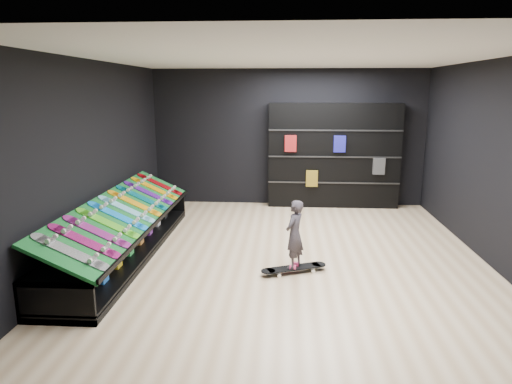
# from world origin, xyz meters

# --- Properties ---
(floor) EXTENTS (6.00, 7.00, 0.01)m
(floor) POSITION_xyz_m (0.00, 0.00, 0.00)
(floor) COLOR beige
(floor) RESTS_ON ground
(ceiling) EXTENTS (6.00, 7.00, 0.01)m
(ceiling) POSITION_xyz_m (0.00, 0.00, 3.00)
(ceiling) COLOR white
(ceiling) RESTS_ON ground
(wall_back) EXTENTS (6.00, 0.02, 3.00)m
(wall_back) POSITION_xyz_m (0.00, 3.50, 1.50)
(wall_back) COLOR black
(wall_back) RESTS_ON ground
(wall_front) EXTENTS (6.00, 0.02, 3.00)m
(wall_front) POSITION_xyz_m (0.00, -3.50, 1.50)
(wall_front) COLOR black
(wall_front) RESTS_ON ground
(wall_left) EXTENTS (0.02, 7.00, 3.00)m
(wall_left) POSITION_xyz_m (-3.00, 0.00, 1.50)
(wall_left) COLOR black
(wall_left) RESTS_ON ground
(wall_right) EXTENTS (0.02, 7.00, 3.00)m
(wall_right) POSITION_xyz_m (3.00, 0.00, 1.50)
(wall_right) COLOR black
(wall_right) RESTS_ON ground
(display_rack) EXTENTS (0.90, 4.50, 0.50)m
(display_rack) POSITION_xyz_m (-2.55, 0.00, 0.25)
(display_rack) COLOR black
(display_rack) RESTS_ON ground
(turf_ramp) EXTENTS (0.92, 4.50, 0.46)m
(turf_ramp) POSITION_xyz_m (-2.50, 0.00, 0.71)
(turf_ramp) COLOR #0D521D
(turf_ramp) RESTS_ON display_rack
(back_shelving) EXTENTS (2.84, 0.33, 2.27)m
(back_shelving) POSITION_xyz_m (1.00, 3.32, 1.14)
(back_shelving) COLOR black
(back_shelving) RESTS_ON ground
(floor_skateboard) EXTENTS (0.99, 0.58, 0.09)m
(floor_skateboard) POSITION_xyz_m (0.09, -0.58, 0.04)
(floor_skateboard) COLOR black
(floor_skateboard) RESTS_ON ground
(child) EXTENTS (0.24, 0.27, 0.59)m
(child) POSITION_xyz_m (0.09, -0.58, 0.38)
(child) COLOR black
(child) RESTS_ON floor_skateboard
(display_board_0) EXTENTS (0.93, 0.22, 0.50)m
(display_board_0) POSITION_xyz_m (-2.49, -1.90, 0.74)
(display_board_0) COLOR black
(display_board_0) RESTS_ON turf_ramp
(display_board_1) EXTENTS (0.93, 0.22, 0.50)m
(display_board_1) POSITION_xyz_m (-2.49, -1.52, 0.74)
(display_board_1) COLOR #E5198C
(display_board_1) RESTS_ON turf_ramp
(display_board_2) EXTENTS (0.93, 0.22, 0.50)m
(display_board_2) POSITION_xyz_m (-2.49, -1.14, 0.74)
(display_board_2) COLOR #2626BF
(display_board_2) RESTS_ON turf_ramp
(display_board_3) EXTENTS (0.93, 0.22, 0.50)m
(display_board_3) POSITION_xyz_m (-2.49, -0.76, 0.74)
(display_board_3) COLOR green
(display_board_3) RESTS_ON turf_ramp
(display_board_4) EXTENTS (0.93, 0.22, 0.50)m
(display_board_4) POSITION_xyz_m (-2.49, -0.38, 0.74)
(display_board_4) COLOR blue
(display_board_4) RESTS_ON turf_ramp
(display_board_5) EXTENTS (0.93, 0.22, 0.50)m
(display_board_5) POSITION_xyz_m (-2.49, 0.00, 0.74)
(display_board_5) COLOR #0CB2E5
(display_board_5) RESTS_ON turf_ramp
(display_board_6) EXTENTS (0.93, 0.22, 0.50)m
(display_board_6) POSITION_xyz_m (-2.49, 0.38, 0.74)
(display_board_6) COLOR orange
(display_board_6) RESTS_ON turf_ramp
(display_board_7) EXTENTS (0.93, 0.22, 0.50)m
(display_board_7) POSITION_xyz_m (-2.49, 0.76, 0.74)
(display_board_7) COLOR #0C8C99
(display_board_7) RESTS_ON turf_ramp
(display_board_8) EXTENTS (0.93, 0.22, 0.50)m
(display_board_8) POSITION_xyz_m (-2.49, 1.14, 0.74)
(display_board_8) COLOR purple
(display_board_8) RESTS_ON turf_ramp
(display_board_9) EXTENTS (0.93, 0.22, 0.50)m
(display_board_9) POSITION_xyz_m (-2.49, 1.52, 0.74)
(display_board_9) COLOR yellow
(display_board_9) RESTS_ON turf_ramp
(display_board_10) EXTENTS (0.93, 0.22, 0.50)m
(display_board_10) POSITION_xyz_m (-2.49, 1.90, 0.74)
(display_board_10) COLOR red
(display_board_10) RESTS_ON turf_ramp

